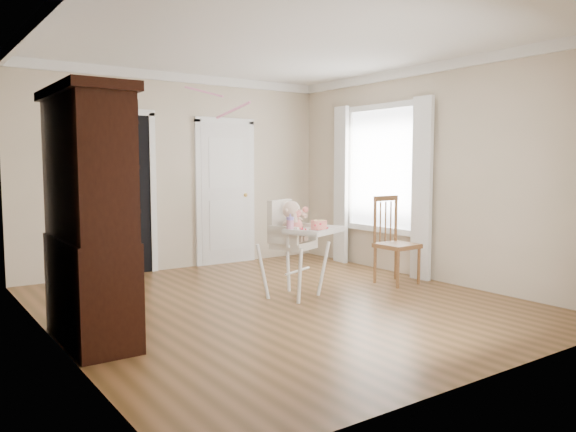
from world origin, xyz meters
TOP-DOWN VIEW (x-y plane):
  - floor at (0.00, 0.00)m, footprint 5.00×5.00m
  - ceiling at (0.00, 0.00)m, footprint 5.00×5.00m
  - wall_back at (0.00, 2.50)m, footprint 4.50×0.00m
  - wall_left at (-2.25, 0.00)m, footprint 0.00×5.00m
  - wall_right at (2.25, 0.00)m, footprint 0.00×5.00m
  - crown_molding at (0.00, 0.00)m, footprint 4.50×5.00m
  - doorway at (-0.90, 2.48)m, footprint 1.06×0.05m
  - closet_door at (0.70, 2.48)m, footprint 0.96×0.09m
  - window_right at (2.18, 0.80)m, footprint 0.13×1.84m
  - high_chair at (0.27, 0.16)m, footprint 0.86×0.95m
  - baby at (0.26, 0.18)m, footprint 0.36×0.26m
  - cake at (0.42, -0.09)m, footprint 0.23×0.23m
  - sippy_cup at (0.10, -0.02)m, footprint 0.08×0.08m
  - china_cabinet at (-1.99, -0.13)m, footprint 0.55×1.23m
  - dining_chair at (1.72, 0.05)m, footprint 0.45×0.45m
  - streamer at (-0.46, 0.82)m, footprint 0.27×0.44m

SIDE VIEW (x-z plane):
  - floor at x=0.00m, z-range 0.00..0.00m
  - dining_chair at x=1.72m, z-range -0.04..1.03m
  - high_chair at x=0.27m, z-range 0.13..1.22m
  - cake at x=0.42m, z-range 0.76..0.86m
  - baby at x=0.26m, z-range 0.59..1.06m
  - sippy_cup at x=0.10m, z-range 0.74..0.94m
  - closet_door at x=0.70m, z-range -0.04..2.09m
  - china_cabinet at x=-1.99m, z-range 0.00..2.07m
  - doorway at x=-0.90m, z-range 0.00..2.22m
  - window_right at x=2.18m, z-range 0.14..2.44m
  - wall_back at x=0.00m, z-range -0.90..3.60m
  - wall_left at x=-2.25m, z-range -1.15..3.85m
  - wall_right at x=2.25m, z-range -1.15..3.85m
  - streamer at x=-0.46m, z-range 2.17..2.32m
  - crown_molding at x=0.00m, z-range 2.58..2.70m
  - ceiling at x=0.00m, z-range 2.70..2.70m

